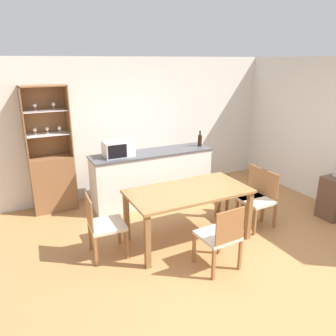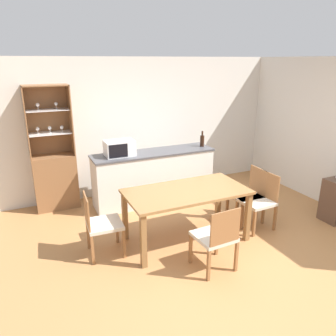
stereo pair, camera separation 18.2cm
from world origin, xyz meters
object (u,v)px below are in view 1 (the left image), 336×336
Objects in this scene: dining_chair_head_near at (220,236)px; dining_chair_side_left_far at (104,225)px; dining_table at (188,196)px; wine_bottle at (200,140)px; dining_chair_side_right_near at (259,199)px; microwave at (118,149)px; display_cabinet at (53,175)px; dining_chair_side_right_far at (248,193)px.

dining_chair_head_near is 1.50m from dining_chair_side_left_far.
wine_bottle reaches higher than dining_table.
microwave reaches higher than dining_chair_side_right_near.
microwave is at bearing 178.75° from wine_bottle.
dining_chair_side_right_far is (2.75, -1.81, -0.18)m from display_cabinet.
dining_table is 1.22m from dining_chair_side_right_near.
display_cabinet reaches higher than dining_table.
dining_chair_head_near is at bearing -60.23° from display_cabinet.
display_cabinet is 2.49m from dining_table.
dining_table is at bearing -70.80° from microwave.
dining_chair_side_right_near is 1.76× the size of microwave.
dining_chair_side_left_far and dining_chair_side_right_near have the same top height.
display_cabinet is 1.85m from dining_chair_side_left_far.
dining_chair_side_right_near is 1.69m from wine_bottle.
wine_bottle reaches higher than dining_chair_side_right_near.
dining_chair_head_near is at bearing 55.92° from dining_chair_side_left_far.
dining_chair_side_left_far is at bearing 91.16° from dining_chair_side_right_far.
dining_chair_side_right_near is 2.96× the size of wine_bottle.
dining_table is 5.80× the size of wine_bottle.
dining_chair_side_right_near is (2.75, -2.07, -0.18)m from display_cabinet.
microwave is (-0.52, 2.26, 0.63)m from dining_chair_head_near.
dining_chair_side_right_far is at bearing -84.90° from wine_bottle.
dining_chair_side_left_far is at bearing 80.77° from dining_chair_side_right_near.
dining_table is 0.81m from dining_chair_head_near.
dining_chair_head_near is 1.00× the size of dining_chair_side_left_far.
dining_chair_side_right_far is 2.96× the size of wine_bottle.
dining_chair_side_left_far is at bearing -78.59° from display_cabinet.
wine_bottle is (-0.12, 1.31, 0.61)m from dining_chair_side_right_far.
dining_chair_side_right_far is 1.76× the size of microwave.
dining_table is 1.22m from dining_chair_side_left_far.
dining_table is (1.55, -1.94, 0.04)m from display_cabinet.
dining_chair_head_near and dining_chair_side_right_far have the same top height.
dining_chair_head_near reaches higher than dining_table.
dining_chair_head_near is 1.00× the size of dining_chair_side_right_far.
dining_chair_side_left_far reaches higher than dining_table.
dining_chair_side_right_near is at bearing -178.76° from dining_chair_side_right_far.
dining_chair_side_right_far is (1.19, 0.13, -0.22)m from dining_table.
wine_bottle is (1.07, 1.44, 0.38)m from dining_table.
dining_chair_side_left_far is 1.63m from microwave.
dining_chair_side_right_near is (-0.00, -0.26, 0.00)m from dining_chair_side_right_far.
dining_chair_head_near is 1.76× the size of microwave.
dining_table is 1.96× the size of dining_chair_side_left_far.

